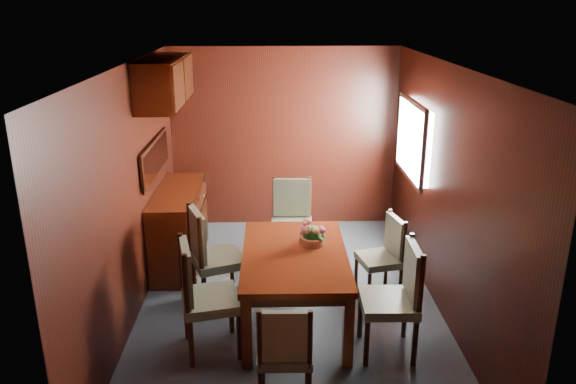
{
  "coord_description": "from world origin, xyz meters",
  "views": [
    {
      "loc": [
        -0.16,
        -5.07,
        2.94
      ],
      "look_at": [
        0.0,
        0.47,
        1.05
      ],
      "focal_mm": 35.0,
      "sensor_mm": 36.0,
      "label": 1
    }
  ],
  "objects_px": {
    "chair_head": "(285,349)",
    "flower_centerpiece": "(312,232)",
    "dining_table": "(295,262)",
    "sideboard": "(179,227)",
    "chair_right_near": "(398,293)",
    "chair_left_near": "(201,292)"
  },
  "relations": [
    {
      "from": "chair_head",
      "to": "flower_centerpiece",
      "type": "bearing_deg",
      "value": 79.33
    },
    {
      "from": "dining_table",
      "to": "flower_centerpiece",
      "type": "bearing_deg",
      "value": 47.37
    },
    {
      "from": "sideboard",
      "to": "chair_right_near",
      "type": "distance_m",
      "value": 2.84
    },
    {
      "from": "sideboard",
      "to": "chair_left_near",
      "type": "distance_m",
      "value": 1.84
    },
    {
      "from": "sideboard",
      "to": "dining_table",
      "type": "relative_size",
      "value": 0.9
    },
    {
      "from": "chair_left_near",
      "to": "chair_head",
      "type": "height_order",
      "value": "chair_left_near"
    },
    {
      "from": "dining_table",
      "to": "chair_left_near",
      "type": "distance_m",
      "value": 0.94
    },
    {
      "from": "dining_table",
      "to": "chair_head",
      "type": "height_order",
      "value": "chair_head"
    },
    {
      "from": "chair_right_near",
      "to": "flower_centerpiece",
      "type": "height_order",
      "value": "chair_right_near"
    },
    {
      "from": "flower_centerpiece",
      "to": "chair_head",
      "type": "bearing_deg",
      "value": -102.26
    },
    {
      "from": "sideboard",
      "to": "chair_left_near",
      "type": "relative_size",
      "value": 1.34
    },
    {
      "from": "dining_table",
      "to": "chair_head",
      "type": "distance_m",
      "value": 1.18
    },
    {
      "from": "dining_table",
      "to": "chair_head",
      "type": "relative_size",
      "value": 1.77
    },
    {
      "from": "chair_right_near",
      "to": "sideboard",
      "type": "bearing_deg",
      "value": 50.86
    },
    {
      "from": "chair_left_near",
      "to": "dining_table",
      "type": "bearing_deg",
      "value": 105.82
    },
    {
      "from": "chair_head",
      "to": "flower_centerpiece",
      "type": "distance_m",
      "value": 1.44
    },
    {
      "from": "dining_table",
      "to": "chair_left_near",
      "type": "xyz_separation_m",
      "value": [
        -0.82,
        -0.45,
        -0.04
      ]
    },
    {
      "from": "dining_table",
      "to": "chair_right_near",
      "type": "distance_m",
      "value": 1.01
    },
    {
      "from": "dining_table",
      "to": "flower_centerpiece",
      "type": "relative_size",
      "value": 6.03
    },
    {
      "from": "dining_table",
      "to": "chair_right_near",
      "type": "height_order",
      "value": "chair_right_near"
    },
    {
      "from": "chair_left_near",
      "to": "chair_right_near",
      "type": "height_order",
      "value": "chair_left_near"
    },
    {
      "from": "chair_left_near",
      "to": "chair_head",
      "type": "distance_m",
      "value": 1.01
    }
  ]
}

